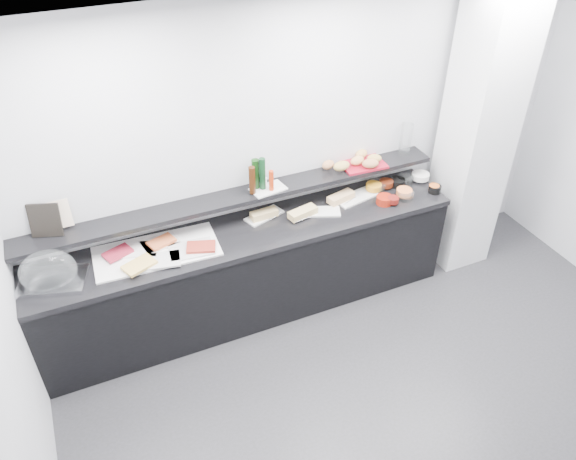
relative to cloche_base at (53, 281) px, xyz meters
name	(u,v)px	position (x,y,z in m)	size (l,w,h in m)	color
ground	(423,430)	(2.23, -1.67, -0.92)	(5.00, 5.00, 0.00)	#2D2D30
back_wall	(310,150)	(2.23, 0.33, 0.43)	(5.00, 0.02, 2.70)	silver
ceiling	(508,80)	(2.23, -1.67, 1.78)	(5.00, 5.00, 0.00)	white
column	(477,134)	(3.73, -0.02, 0.43)	(0.50, 0.50, 2.70)	white
buffet_cabinet	(250,274)	(1.53, 0.03, -0.50)	(3.60, 0.60, 0.85)	black
counter_top	(248,233)	(1.53, 0.03, -0.05)	(3.62, 0.62, 0.05)	black
wall_shelf	(240,197)	(1.53, 0.20, 0.21)	(3.60, 0.25, 0.04)	black
cloche_base	(53,281)	(0.00, 0.00, 0.00)	(0.47, 0.31, 0.04)	#B9BBC0
cloche_dome	(48,271)	(-0.01, -0.01, 0.11)	(0.40, 0.26, 0.34)	silver
linen_runner	(157,251)	(0.78, 0.05, -0.01)	(0.96, 0.46, 0.01)	white
platter_meat_a	(138,250)	(0.65, 0.11, 0.00)	(0.30, 0.20, 0.01)	white
food_meat_a	(118,253)	(0.49, 0.11, 0.02)	(0.21, 0.13, 0.02)	maroon
platter_salmon	(160,243)	(0.82, 0.13, 0.00)	(0.28, 0.19, 0.01)	silver
food_salmon	(162,242)	(0.83, 0.11, 0.02)	(0.21, 0.13, 0.02)	#D4592B
platter_cheese	(161,260)	(0.78, -0.09, 0.00)	(0.29, 0.19, 0.01)	silver
food_cheese	(139,265)	(0.61, -0.10, 0.02)	(0.24, 0.15, 0.02)	#E5B959
platter_meat_b	(191,249)	(1.03, -0.05, 0.00)	(0.34, 0.23, 0.01)	silver
food_meat_b	(201,247)	(1.10, -0.08, 0.02)	(0.22, 0.14, 0.02)	maroon
sandwich_plate_left	(264,216)	(1.73, 0.16, -0.01)	(0.34, 0.14, 0.01)	silver
sandwich_food_left	(264,214)	(1.72, 0.13, 0.02)	(0.23, 0.09, 0.06)	tan
tongs_left	(277,216)	(1.82, 0.10, 0.00)	(0.01, 0.01, 0.16)	#B6B9BD
sandwich_plate_mid	(320,212)	(2.19, 0.02, -0.01)	(0.35, 0.15, 0.01)	white
sandwich_food_mid	(303,213)	(2.03, 0.02, 0.02)	(0.26, 0.10, 0.06)	tan
tongs_mid	(303,220)	(2.00, -0.04, 0.00)	(0.01, 0.01, 0.16)	silver
sandwich_plate_right	(356,197)	(2.59, 0.09, -0.01)	(0.40, 0.17, 0.01)	white
sandwich_food_right	(341,197)	(2.44, 0.10, 0.02)	(0.26, 0.10, 0.06)	tan
tongs_right	(350,201)	(2.50, 0.05, 0.00)	(0.01, 0.01, 0.16)	silver
bowl_glass_fruit	(376,186)	(2.83, 0.15, 0.02)	(0.18, 0.18, 0.07)	white
fill_glass_fruit	(374,187)	(2.79, 0.13, 0.03)	(0.14, 0.14, 0.05)	orange
bowl_black_jam	(397,182)	(3.04, 0.12, 0.02)	(0.14, 0.14, 0.07)	black
fill_black_jam	(386,183)	(2.93, 0.13, 0.03)	(0.13, 0.13, 0.05)	#551C0C
bowl_glass_cream	(405,180)	(3.13, 0.13, 0.02)	(0.15, 0.15, 0.07)	white
fill_glass_cream	(420,176)	(3.29, 0.12, 0.03)	(0.16, 0.16, 0.05)	white
bowl_red_jam	(384,200)	(2.77, -0.08, 0.02)	(0.14, 0.14, 0.07)	maroon
fill_red_jam	(393,200)	(2.84, -0.13, 0.03)	(0.10, 0.10, 0.05)	#61120D
bowl_glass_salmon	(406,196)	(2.99, -0.10, 0.02)	(0.14, 0.14, 0.07)	white
fill_glass_salmon	(404,192)	(3.00, -0.06, 0.03)	(0.14, 0.14, 0.05)	orange
bowl_black_fruit	(435,189)	(3.29, -0.11, 0.02)	(0.11, 0.11, 0.07)	black
fill_black_fruit	(434,188)	(3.28, -0.11, 0.03)	(0.09, 0.09, 0.05)	#CB581B
framed_print	(45,220)	(0.05, 0.26, 0.36)	(0.23, 0.02, 0.26)	black
print_art	(59,215)	(0.15, 0.29, 0.36)	(0.18, 0.00, 0.22)	beige
condiment_tray	(268,189)	(1.78, 0.17, 0.24)	(0.28, 0.17, 0.01)	silver
bottle_green_a	(256,174)	(1.69, 0.23, 0.37)	(0.06, 0.06, 0.26)	black
bottle_brown	(252,180)	(1.64, 0.17, 0.36)	(0.05, 0.05, 0.24)	#321809
bottle_green_b	(262,174)	(1.74, 0.20, 0.38)	(0.05, 0.05, 0.28)	black
bottle_hot	(271,181)	(1.80, 0.14, 0.33)	(0.04, 0.04, 0.18)	#B82E0D
shaker_salt	(271,180)	(1.83, 0.24, 0.28)	(0.03, 0.03, 0.07)	white
shaker_pepper	(265,182)	(1.78, 0.23, 0.28)	(0.03, 0.03, 0.07)	white
bread_tray	(363,164)	(2.70, 0.21, 0.24)	(0.39, 0.27, 0.02)	maroon
bread_roll_nw	(328,165)	(2.37, 0.25, 0.29)	(0.12, 0.08, 0.08)	#B97346
bread_roll_n	(361,154)	(2.73, 0.29, 0.29)	(0.13, 0.08, 0.08)	tan
bread_roll_s	(370,164)	(2.72, 0.12, 0.29)	(0.15, 0.09, 0.08)	#AF6F42
bread_roll_se	(374,159)	(2.80, 0.18, 0.29)	(0.13, 0.08, 0.08)	#B08B43
bread_roll_midw	(341,166)	(2.47, 0.18, 0.29)	(0.16, 0.10, 0.08)	#B28F44
bread_roll_mide	(357,161)	(2.64, 0.21, 0.29)	(0.14, 0.09, 0.08)	#C5864B
carafe	(406,139)	(3.15, 0.24, 0.38)	(0.11, 0.11, 0.30)	silver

